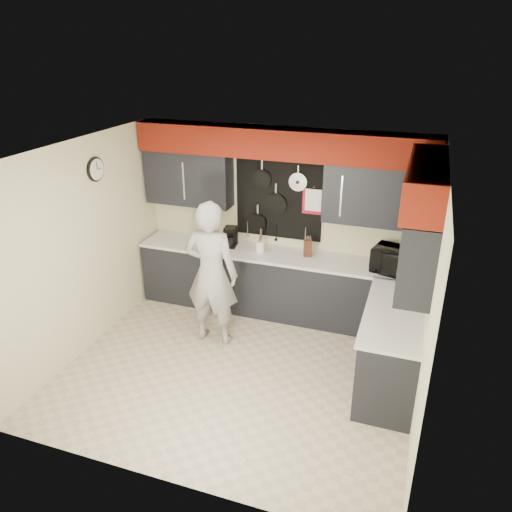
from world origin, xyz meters
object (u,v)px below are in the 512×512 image
at_px(microwave, 397,261).
at_px(utensil_crock, 260,246).
at_px(knife_block, 308,248).
at_px(person, 211,274).
at_px(coffee_maker, 231,236).

height_order(microwave, utensil_crock, microwave).
bearing_deg(knife_block, person, -150.46).
height_order(microwave, coffee_maker, microwave).
height_order(microwave, knife_block, microwave).
distance_m(utensil_crock, person, 0.98).
relative_size(knife_block, person, 0.12).
xyz_separation_m(microwave, utensil_crock, (-1.83, 0.08, -0.08)).
bearing_deg(microwave, knife_block, -172.82).
height_order(knife_block, utensil_crock, knife_block).
xyz_separation_m(microwave, person, (-2.16, -0.85, -0.13)).
xyz_separation_m(knife_block, coffee_maker, (-1.11, -0.01, 0.03)).
bearing_deg(coffee_maker, knife_block, -8.51).
xyz_separation_m(utensil_crock, person, (-0.33, -0.92, -0.05)).
height_order(knife_block, person, person).
relative_size(utensil_crock, person, 0.08).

